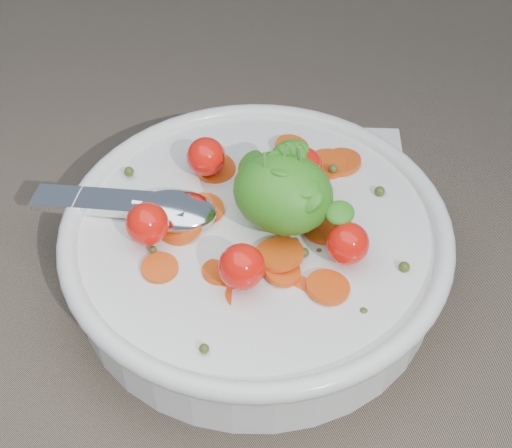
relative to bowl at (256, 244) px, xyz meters
The scene contains 3 objects.
ground 0.04m from the bowl, 108.12° to the right, with size 6.00×6.00×0.00m, color #726352.
bowl is the anchor object (origin of this frame).
napkin 0.16m from the bowl, 88.55° to the left, with size 0.14×0.12×0.01m, color white.
Camera 1 is at (0.19, -0.33, 0.47)m, focal length 50.00 mm.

